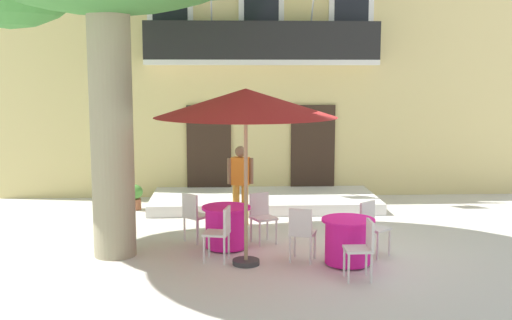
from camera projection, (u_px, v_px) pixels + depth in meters
ground_plane at (323, 251)px, 10.93m from camera, size 120.00×120.00×0.00m
building_facade at (257, 49)px, 17.28m from camera, size 13.00×5.09×7.50m
entrance_step_platform at (264, 201)px, 14.67m from camera, size 5.23×2.32×0.25m
cafe_table_near_tree at (226, 227)px, 11.06m from camera, size 0.86×0.86×0.76m
cafe_chair_near_tree_0 at (221, 230)px, 10.29m from camera, size 0.48×0.48×0.91m
cafe_chair_near_tree_1 at (262, 214)px, 11.45m from camera, size 0.53×0.53×0.91m
cafe_chair_near_tree_2 at (194, 214)px, 11.48m from camera, size 0.57×0.57×0.91m
cafe_table_middle at (348, 241)px, 10.13m from camera, size 0.86×0.86×0.76m
cafe_chair_middle_0 at (372, 224)px, 10.67m from camera, size 0.56×0.56×0.91m
cafe_chair_middle_1 at (302, 231)px, 10.25m from camera, size 0.51×0.51×0.91m
cafe_chair_middle_2 at (363, 245)px, 9.37m from camera, size 0.40×0.40×0.91m
cafe_umbrella at (246, 104)px, 9.82m from camera, size 2.90×2.90×2.85m
ground_planter_left at (135, 196)px, 14.23m from camera, size 0.37×0.37×0.58m
pedestrian_near_entrance at (240, 181)px, 12.71m from camera, size 0.53×0.34×1.63m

